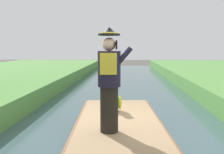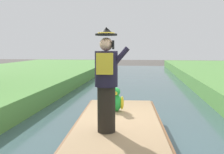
% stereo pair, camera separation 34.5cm
% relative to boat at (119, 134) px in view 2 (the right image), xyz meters
% --- Properties ---
extents(ground_plane, '(80.00, 80.00, 0.00)m').
position_rel_boat_xyz_m(ground_plane, '(0.00, 0.02, -0.40)').
color(ground_plane, '#4C4742').
extents(canal_water, '(5.85, 48.00, 0.10)m').
position_rel_boat_xyz_m(canal_water, '(0.00, 0.02, -0.35)').
color(canal_water, '#3D565B').
rests_on(canal_water, ground).
extents(boat, '(2.06, 4.30, 0.61)m').
position_rel_boat_xyz_m(boat, '(0.00, 0.00, 0.00)').
color(boat, brown).
rests_on(boat, canal_water).
extents(person_pirate, '(0.61, 0.42, 1.85)m').
position_rel_boat_xyz_m(person_pirate, '(-0.14, -0.77, 1.23)').
color(person_pirate, black).
rests_on(person_pirate, boat).
extents(parrot_plush, '(0.36, 0.35, 0.57)m').
position_rel_boat_xyz_m(parrot_plush, '(-0.13, 0.70, 0.55)').
color(parrot_plush, green).
rests_on(parrot_plush, boat).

